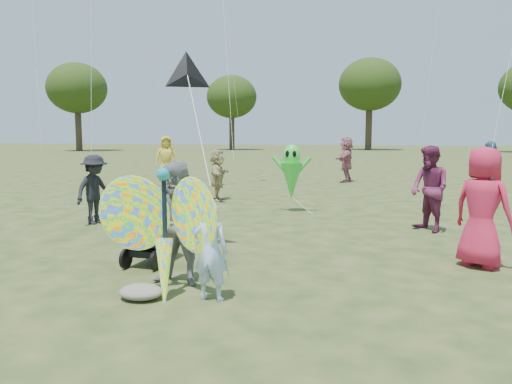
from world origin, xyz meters
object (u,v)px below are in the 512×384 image
jogging_stroller (151,224)px  crowd_c (490,175)px  crowd_b (95,189)px  butterfly_kite (164,232)px  alien_kite (292,174)px  crowd_d (218,175)px  adult_man (180,224)px  child_girl (211,251)px  crowd_e (430,189)px  crowd_a (483,207)px  crowd_g (166,158)px  crowd_j (346,159)px

jogging_stroller → crowd_c: bearing=53.7°
jogging_stroller → crowd_b: bearing=138.2°
butterfly_kite → alien_kite: (0.58, 6.98, 0.15)m
crowd_d → butterfly_kite: (1.90, -8.69, 0.05)m
adult_man → crowd_c: 9.88m
child_girl → crowd_e: 5.92m
crowd_d → jogging_stroller: (1.06, -7.20, -0.16)m
crowd_b → crowd_c: crowd_c is taller
child_girl → butterfly_kite: butterfly_kite is taller
crowd_b → butterfly_kite: 5.60m
crowd_a → butterfly_kite: size_ratio=1.01×
adult_man → crowd_b: (-3.48, 3.88, -0.05)m
crowd_b → crowd_d: crowd_d is taller
crowd_b → alien_kite: (4.05, 2.58, 0.20)m
crowd_b → adult_man: bearing=-119.4°
crowd_g → crowd_d: bearing=-80.3°
crowd_d → crowd_e: size_ratio=0.87×
crowd_b → crowd_g: crowd_g is taller
adult_man → crowd_c: crowd_c is taller
adult_man → crowd_b: adult_man is taller
crowd_e → jogging_stroller: size_ratio=1.63×
crowd_d → crowd_j: size_ratio=0.83×
crowd_g → butterfly_kite: size_ratio=1.06×
crowd_c → alien_kite: size_ratio=1.04×
crowd_d → butterfly_kite: 8.89m
adult_man → crowd_g: bearing=120.0°
crowd_b → butterfly_kite: size_ratio=0.85×
crowd_e → alien_kite: crowd_e is taller
crowd_b → crowd_j: size_ratio=0.82×
crowd_a → crowd_d: 8.77m
child_girl → crowd_b: (-4.06, 4.40, 0.17)m
child_girl → crowd_d: bearing=-69.1°
butterfly_kite → adult_man: bearing=89.4°
crowd_b → crowd_c: size_ratio=0.85×
child_girl → crowd_g: size_ratio=0.64×
crowd_g → crowd_a: bearing=-75.6°
crowd_e → crowd_g: bearing=-166.8°
crowd_a → crowd_b: 7.88m
crowd_d → crowd_g: crowd_g is taller
adult_man → crowd_b: size_ratio=1.07×
butterfly_kite → crowd_e: bearing=53.6°
alien_kite → adult_man: bearing=-95.1°
crowd_c → butterfly_kite: 10.31m
crowd_d → crowd_e: bearing=-128.5°
adult_man → crowd_j: (1.68, 14.76, 0.11)m
child_girl → alien_kite: 6.98m
crowd_a → jogging_stroller: (-4.97, -0.84, -0.30)m
child_girl → crowd_d: 9.04m
adult_man → butterfly_kite: size_ratio=0.91×
butterfly_kite → crowd_j: bearing=83.7°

